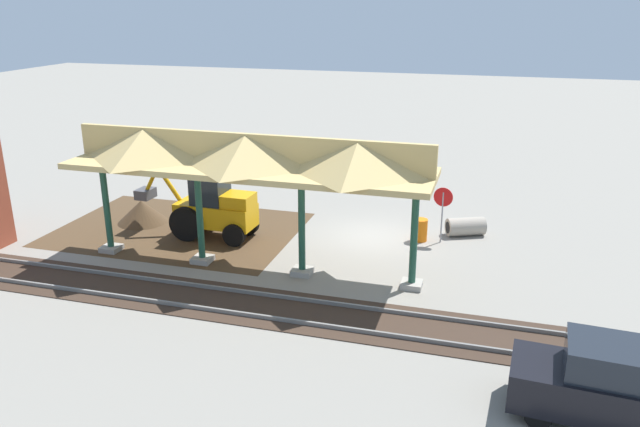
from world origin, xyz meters
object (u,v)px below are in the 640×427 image
Objects in this scene: concrete_pipe at (466,227)px; backhoe at (212,207)px; traffic_barrel at (420,230)px; stop_sign at (443,203)px; distant_parked_car at (611,385)px.

backhoe is at bearing 16.99° from concrete_pipe.
backhoe is 10.30m from concrete_pipe.
backhoe is at bearing 13.13° from traffic_barrel.
concrete_pipe is at bearing -129.60° from stop_sign.
backhoe is 3.03× the size of concrete_pipe.
distant_parked_car is (-3.86, 11.31, 0.61)m from concrete_pipe.
distant_parked_car is at bearing 118.59° from traffic_barrel.
backhoe reaches higher than distant_parked_car.
traffic_barrel is at bearing -166.87° from backhoe.
distant_parked_car is at bearing 148.73° from backhoe.
backhoe is (8.93, 1.92, -0.36)m from stop_sign.
concrete_pipe is (-9.82, -3.00, -0.90)m from backhoe.
traffic_barrel reaches higher than concrete_pipe.
traffic_barrel is (5.56, -10.20, -0.53)m from distant_parked_car.
concrete_pipe is 2.03m from traffic_barrel.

